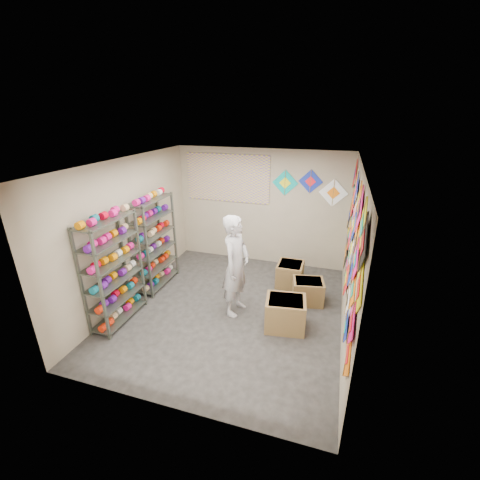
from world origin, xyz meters
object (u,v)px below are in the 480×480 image
(shopkeeper, at_px, (236,266))
(carton_c, at_px, (290,274))
(shelf_rack_back, at_px, (154,243))
(carton_a, at_px, (285,313))
(carton_b, at_px, (308,291))
(shelf_rack_front, at_px, (113,271))

(shopkeeper, bearing_deg, carton_c, -25.22)
(shelf_rack_back, relative_size, shopkeeper, 1.02)
(carton_a, relative_size, carton_c, 1.15)
(shopkeeper, distance_m, carton_c, 1.62)
(carton_b, relative_size, carton_c, 1.00)
(carton_c, bearing_deg, shelf_rack_front, -141.98)
(shelf_rack_front, xyz_separation_m, shopkeeper, (1.90, 0.85, -0.02))
(shelf_rack_back, xyz_separation_m, carton_c, (2.69, 0.79, -0.70))
(shelf_rack_front, relative_size, carton_c, 3.32)
(shelf_rack_front, relative_size, carton_b, 3.32)
(shelf_rack_back, distance_m, carton_b, 3.22)
(shelf_rack_back, relative_size, carton_a, 2.89)
(carton_a, distance_m, carton_b, 0.95)
(shopkeeper, height_order, carton_c, shopkeeper)
(shopkeeper, distance_m, carton_a, 1.17)
(shelf_rack_back, height_order, carton_c, shelf_rack_back)
(carton_b, bearing_deg, shelf_rack_back, 173.32)
(shelf_rack_back, height_order, carton_b, shelf_rack_back)
(carton_c, bearing_deg, carton_a, -83.92)
(shelf_rack_front, bearing_deg, carton_b, 26.10)
(carton_b, distance_m, carton_c, 0.71)
(shelf_rack_front, height_order, shelf_rack_back, same)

